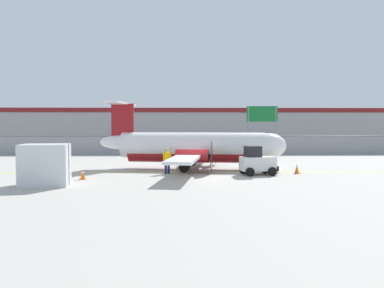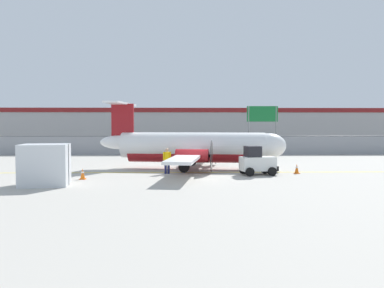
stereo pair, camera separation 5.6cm
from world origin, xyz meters
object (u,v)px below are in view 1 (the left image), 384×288
at_px(commuter_airplane, 196,147).
at_px(highway_sign, 262,118).
at_px(parked_car_2, 180,144).
at_px(parked_car_4, 269,141).
at_px(ground_crew_worker, 167,159).
at_px(baggage_tug, 257,162).
at_px(cargo_container, 45,165).
at_px(traffic_cone_near_right, 83,174).
at_px(traffic_cone_near_left, 297,169).
at_px(parked_car_3, 227,141).
at_px(traffic_cone_far_left, 264,165).
at_px(parked_car_0, 87,143).
at_px(parked_car_1, 143,144).

bearing_deg(commuter_airplane, highway_sign, 70.49).
distance_m(parked_car_2, parked_car_4, 17.51).
bearing_deg(ground_crew_worker, parked_car_2, 166.95).
relative_size(baggage_tug, cargo_container, 0.93).
bearing_deg(traffic_cone_near_right, ground_crew_worker, 27.21).
relative_size(baggage_tug, traffic_cone_near_left, 3.88).
relative_size(traffic_cone_near_right, parked_car_3, 0.15).
height_order(baggage_tug, cargo_container, cargo_container).
bearing_deg(parked_car_3, traffic_cone_near_right, -109.37).
relative_size(traffic_cone_far_left, parked_car_2, 0.15).
xyz_separation_m(parked_car_3, parked_car_4, (6.63, -0.18, 0.00)).
height_order(cargo_container, highway_sign, highway_sign).
distance_m(traffic_cone_near_right, parked_car_4, 41.30).
bearing_deg(traffic_cone_far_left, ground_crew_worker, -162.50).
height_order(traffic_cone_near_right, traffic_cone_far_left, same).
bearing_deg(traffic_cone_near_left, parked_car_3, 90.96).
height_order(commuter_airplane, traffic_cone_far_left, commuter_airplane).
relative_size(commuter_airplane, highway_sign, 2.92).
bearing_deg(parked_car_0, traffic_cone_far_left, -48.29).
xyz_separation_m(traffic_cone_near_right, highway_sign, (15.17, 21.03, 3.83)).
distance_m(commuter_airplane, parked_car_2, 20.60).
bearing_deg(traffic_cone_near_right, parked_car_3, 70.42).
distance_m(ground_crew_worker, parked_car_4, 36.88).
distance_m(cargo_container, parked_car_2, 28.90).
xyz_separation_m(baggage_tug, traffic_cone_near_left, (2.81, 0.65, -0.54)).
xyz_separation_m(traffic_cone_far_left, parked_car_0, (-18.60, 22.74, 0.58)).
bearing_deg(highway_sign, parked_car_3, 98.03).
distance_m(traffic_cone_far_left, parked_car_0, 29.38).
height_order(traffic_cone_near_left, parked_car_1, parked_car_1).
bearing_deg(traffic_cone_far_left, parked_car_0, 129.28).
distance_m(parked_car_3, parked_car_4, 6.63).
relative_size(parked_car_2, highway_sign, 0.78).
xyz_separation_m(parked_car_0, parked_car_4, (26.38, 8.89, 0.00)).
bearing_deg(traffic_cone_far_left, parked_car_3, 87.94).
bearing_deg(ground_crew_worker, baggage_tug, 71.22).
height_order(traffic_cone_near_left, parked_car_2, parked_car_2).
bearing_deg(traffic_cone_near_right, highway_sign, 54.19).
distance_m(baggage_tug, parked_car_1, 25.11).
bearing_deg(parked_car_2, traffic_cone_near_left, -75.40).
bearing_deg(traffic_cone_near_right, parked_car_2, 77.70).
distance_m(baggage_tug, ground_crew_worker, 5.89).
relative_size(ground_crew_worker, parked_car_4, 0.40).
distance_m(traffic_cone_near_right, highway_sign, 26.21).
bearing_deg(baggage_tug, parked_car_0, 114.26).
distance_m(baggage_tug, parked_car_3, 34.83).
relative_size(baggage_tug, ground_crew_worker, 1.46).
bearing_deg(parked_car_4, parked_car_1, 33.40).
bearing_deg(parked_car_0, parked_car_4, 21.04).
relative_size(commuter_airplane, traffic_cone_near_left, 25.10).
xyz_separation_m(ground_crew_worker, traffic_cone_far_left, (6.93, 2.19, -0.64)).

